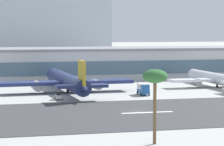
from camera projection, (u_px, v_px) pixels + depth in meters
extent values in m
plane|color=#A8A8A3|center=(136.00, 112.00, 120.46)|extent=(1400.00, 1400.00, 0.00)
cube|color=#38383A|center=(139.00, 113.00, 118.13)|extent=(800.00, 41.65, 0.08)
cube|color=white|center=(147.00, 112.00, 118.58)|extent=(12.00, 1.20, 0.01)
cube|color=#B7BABC|center=(110.00, 64.00, 207.12)|extent=(200.86, 28.69, 10.85)
cube|color=#476075|center=(119.00, 68.00, 193.12)|extent=(194.84, 0.30, 4.88)
cube|color=gray|center=(110.00, 49.00, 206.64)|extent=(202.87, 28.98, 1.00)
cube|color=#A8B2BC|center=(11.00, 21.00, 321.30)|extent=(121.36, 24.00, 49.06)
cylinder|color=navy|center=(66.00, 81.00, 157.99)|extent=(6.71, 45.20, 4.50)
sphere|color=navy|center=(53.00, 75.00, 179.51)|extent=(4.28, 4.28, 4.28)
cone|color=navy|center=(83.00, 89.00, 136.46)|extent=(4.45, 8.29, 4.05)
cube|color=navy|center=(67.00, 82.00, 157.16)|extent=(40.29, 8.71, 0.99)
cylinder|color=gray|center=(96.00, 84.00, 159.76)|extent=(3.23, 6.44, 2.93)
cylinder|color=gray|center=(37.00, 86.00, 154.69)|extent=(3.23, 6.44, 2.93)
cube|color=navy|center=(82.00, 86.00, 138.15)|extent=(13.77, 4.38, 0.79)
cube|color=gold|center=(82.00, 74.00, 137.89)|extent=(1.02, 6.11, 7.20)
cylinder|color=black|center=(68.00, 91.00, 156.07)|extent=(0.81, 0.81, 1.24)
cylinder|color=silver|center=(215.00, 78.00, 173.16)|extent=(4.27, 36.49, 3.64)
sphere|color=silver|center=(193.00, 74.00, 190.74)|extent=(3.46, 3.46, 3.46)
cube|color=silver|center=(216.00, 80.00, 172.49)|extent=(32.03, 6.02, 0.80)
cylinder|color=gray|center=(195.00, 82.00, 170.74)|extent=(2.46, 5.14, 2.37)
cylinder|color=black|center=(217.00, 86.00, 171.59)|extent=(0.66, 0.66, 1.00)
cube|color=#23569E|center=(143.00, 91.00, 151.26)|extent=(2.68, 6.11, 1.20)
cube|color=silver|center=(143.00, 86.00, 151.85)|extent=(2.50, 4.42, 1.60)
cube|color=#23569E|center=(145.00, 88.00, 149.03)|extent=(2.28, 1.78, 1.50)
cylinder|color=black|center=(141.00, 94.00, 149.02)|extent=(0.32, 0.91, 0.90)
cylinder|color=black|center=(149.00, 94.00, 149.48)|extent=(0.32, 0.91, 0.90)
cylinder|color=black|center=(137.00, 93.00, 153.13)|extent=(0.32, 0.91, 0.90)
cylinder|color=black|center=(145.00, 93.00, 153.59)|extent=(0.32, 0.91, 0.90)
cube|color=white|center=(59.00, 97.00, 141.22)|extent=(1.94, 3.36, 1.00)
cube|color=black|center=(59.00, 93.00, 141.14)|extent=(1.49, 2.05, 0.90)
cylinder|color=black|center=(56.00, 99.00, 140.05)|extent=(0.34, 0.63, 0.60)
cylinder|color=black|center=(62.00, 99.00, 140.25)|extent=(0.34, 0.63, 0.60)
cylinder|color=black|center=(56.00, 98.00, 142.26)|extent=(0.34, 0.63, 0.60)
cylinder|color=black|center=(62.00, 98.00, 142.46)|extent=(0.34, 0.63, 0.60)
cylinder|color=brown|center=(155.00, 110.00, 85.55)|extent=(0.56, 0.56, 11.16)
ellipsoid|color=#2D602D|center=(155.00, 76.00, 85.10)|extent=(4.08, 4.08, 2.24)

